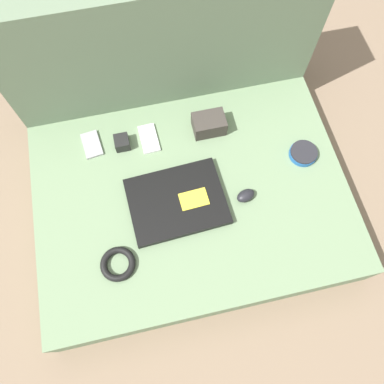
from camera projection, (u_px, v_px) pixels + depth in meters
ground_plane at (192, 209)px, 1.36m from camera, size 8.00×8.00×0.00m
couch_seat at (192, 202)px, 1.30m from camera, size 1.03×0.75×0.15m
couch_backrest at (161, 51)px, 1.27m from camera, size 1.03×0.20×0.59m
laptop at (177, 201)px, 1.21m from camera, size 0.32×0.25×0.03m
computer_mouse at (246, 196)px, 1.21m from camera, size 0.07×0.06×0.03m
speaker_puck at (303, 153)px, 1.27m from camera, size 0.09×0.09×0.02m
phone_silver at (92, 145)px, 1.29m from camera, size 0.07×0.11×0.01m
phone_black at (149, 139)px, 1.30m from camera, size 0.06×0.11×0.01m
camera_pouch at (209, 124)px, 1.30m from camera, size 0.11×0.08×0.06m
charger_brick at (122, 142)px, 1.28m from camera, size 0.05×0.05×0.04m
cable_coil at (118, 264)px, 1.13m from camera, size 0.11×0.11×0.02m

